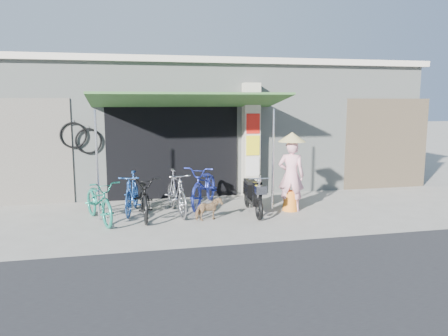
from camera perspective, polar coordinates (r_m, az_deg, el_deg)
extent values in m
plane|color=gray|center=(9.37, 2.54, -6.92)|extent=(80.00, 80.00, 0.00)
cube|color=#2A2A2C|center=(5.45, 15.71, -19.18)|extent=(80.00, 6.00, 0.01)
cube|color=#949A92|center=(14.03, -2.86, 5.54)|extent=(12.00, 5.00, 3.50)
cube|color=beige|center=(14.05, -2.92, 13.01)|extent=(12.30, 5.30, 0.16)
cube|color=black|center=(11.42, -6.64, 2.25)|extent=(3.40, 0.06, 2.50)
cube|color=black|center=(11.53, -6.59, -1.21)|extent=(3.06, 0.04, 1.10)
torus|color=black|center=(11.33, -17.29, 3.38)|extent=(0.65, 0.05, 0.65)
cylinder|color=silver|center=(11.33, -17.35, 5.00)|extent=(0.02, 0.02, 0.12)
torus|color=black|center=(11.35, -19.08, 4.07)|extent=(0.65, 0.05, 0.65)
cylinder|color=silver|center=(11.35, -19.15, 5.69)|extent=(0.02, 0.02, 0.12)
cube|color=beige|center=(11.66, 3.49, 3.65)|extent=(0.42, 0.42, 3.00)
cube|color=red|center=(11.42, 3.82, 5.81)|extent=(0.36, 0.02, 0.52)
cube|color=yellow|center=(11.46, 3.79, 2.96)|extent=(0.36, 0.02, 0.52)
cube|color=silver|center=(11.53, 3.76, 0.19)|extent=(0.36, 0.02, 0.50)
cube|color=#305A28|center=(10.46, -4.58, 8.82)|extent=(4.60, 1.88, 0.35)
cylinder|color=silver|center=(9.58, -16.24, 0.29)|extent=(0.05, 0.05, 2.36)
cylinder|color=silver|center=(10.10, 6.41, 1.01)|extent=(0.05, 0.05, 2.36)
cube|color=brown|center=(13.54, 20.46, 2.97)|extent=(2.60, 0.06, 2.60)
cube|color=#6B665B|center=(11.67, -25.56, 1.83)|extent=(2.60, 0.06, 2.60)
imported|color=#1A7962|center=(9.57, -15.99, -4.10)|extent=(1.15, 1.85, 0.92)
imported|color=#1E468D|center=(10.09, -11.94, -3.22)|extent=(0.72, 1.63, 0.94)
imported|color=black|center=(9.69, -10.36, -3.60)|extent=(0.68, 1.84, 0.96)
imported|color=#9B9A9E|center=(9.87, -6.25, -3.18)|extent=(0.69, 1.71, 1.00)
imported|color=#2330A0|center=(10.56, -2.56, -2.28)|extent=(1.45, 2.05, 1.02)
imported|color=tan|center=(9.35, -2.01, -5.42)|extent=(0.62, 0.41, 0.49)
torus|color=black|center=(9.40, 4.60, -5.42)|extent=(0.11, 0.47, 0.47)
torus|color=black|center=(10.48, 3.08, -3.92)|extent=(0.11, 0.47, 0.47)
cube|color=black|center=(9.92, 3.80, -4.26)|extent=(0.24, 0.85, 0.09)
cube|color=black|center=(10.18, 3.42, -2.81)|extent=(0.26, 0.50, 0.30)
cube|color=black|center=(10.14, 3.43, -1.78)|extent=(0.24, 0.50, 0.08)
cube|color=black|center=(9.49, 4.37, -3.33)|extent=(0.20, 0.10, 0.49)
cylinder|color=silver|center=(9.28, 4.61, -1.39)|extent=(0.46, 0.05, 0.03)
cube|color=silver|center=(9.17, 4.84, -2.86)|extent=(0.24, 0.19, 0.18)
imported|color=pink|center=(10.19, 8.76, -0.99)|extent=(0.71, 0.61, 1.65)
cone|color=orange|center=(10.31, 8.69, -4.25)|extent=(0.38, 0.38, 0.46)
cone|color=#D2BB71|center=(10.08, 8.88, 4.03)|extent=(0.64, 0.64, 0.22)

